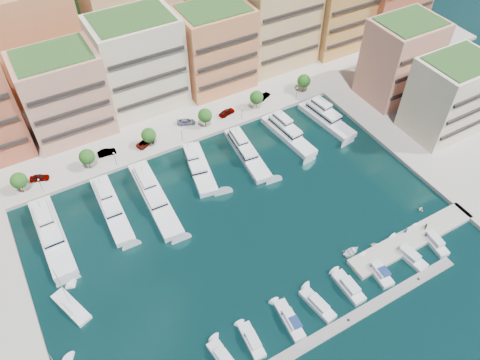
{
  "coord_description": "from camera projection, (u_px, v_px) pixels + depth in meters",
  "views": [
    {
      "loc": [
        -32.55,
        -56.07,
        82.61
      ],
      "look_at": [
        3.72,
        7.3,
        6.0
      ],
      "focal_mm": 35.0,
      "sensor_mm": 36.0,
      "label": 1
    }
  ],
  "objects": [
    {
      "name": "tree_5",
      "position": [
        304.0,
        81.0,
        134.86
      ],
      "size": [
        3.8,
        3.8,
        5.65
      ],
      "color": "#473323",
      "rests_on": "north_quay"
    },
    {
      "name": "lamppost_0",
      "position": [
        40.0,
        183.0,
        108.11
      ],
      "size": [
        0.3,
        0.3,
        4.2
      ],
      "color": "black",
      "rests_on": "north_quay"
    },
    {
      "name": "tender_3",
      "position": [
        421.0,
        209.0,
        107.27
      ],
      "size": [
        1.7,
        1.53,
        0.79
      ],
      "primitive_type": "imported",
      "rotation": [
        0.0,
        0.0,
        1.74
      ],
      "color": "beige",
      "rests_on": "ground"
    },
    {
      "name": "cruiser_2",
      "position": [
        223.0,
        357.0,
        83.24
      ],
      "size": [
        3.34,
        7.33,
        2.55
      ],
      "color": "silver",
      "rests_on": "ground"
    },
    {
      "name": "apartment_east_a",
      "position": [
        400.0,
        59.0,
        128.83
      ],
      "size": [
        18.0,
        14.5,
        22.8
      ],
      "color": "tan",
      "rests_on": "east_quay"
    },
    {
      "name": "person_1",
      "position": [
        426.0,
        226.0,
        101.86
      ],
      "size": [
        1.08,
        1.07,
        1.75
      ],
      "primitive_type": "imported",
      "rotation": [
        0.0,
        0.0,
        3.88
      ],
      "color": "brown",
      "rests_on": "finger_pier"
    },
    {
      "name": "ground",
      "position": [
        242.0,
        225.0,
        104.53
      ],
      "size": [
        400.0,
        400.0,
        0.0
      ],
      "primitive_type": "plane",
      "color": "black",
      "rests_on": "ground"
    },
    {
      "name": "cruiser_8",
      "position": [
        408.0,
        255.0,
        98.37
      ],
      "size": [
        3.6,
        9.23,
        2.55
      ],
      "color": "silver",
      "rests_on": "ground"
    },
    {
      "name": "car_4",
      "position": [
        227.0,
        112.0,
        129.58
      ],
      "size": [
        5.12,
        2.95,
        1.64
      ],
      "primitive_type": "imported",
      "rotation": [
        0.0,
        0.0,
        1.79
      ],
      "color": "gray",
      "rests_on": "north_quay"
    },
    {
      "name": "tree_1",
      "position": [
        87.0,
        157.0,
        112.93
      ],
      "size": [
        3.8,
        3.8,
        5.65
      ],
      "color": "#473323",
      "rests_on": "north_quay"
    },
    {
      "name": "yacht_0",
      "position": [
        50.0,
        231.0,
        101.75
      ],
      "size": [
        4.99,
        23.25,
        7.3
      ],
      "color": "silver",
      "rests_on": "ground"
    },
    {
      "name": "finger_pier",
      "position": [
        412.0,
        240.0,
        101.64
      ],
      "size": [
        32.0,
        5.0,
        2.0
      ],
      "primitive_type": "cube",
      "color": "#9E998E",
      "rests_on": "ground"
    },
    {
      "name": "car_0",
      "position": [
        39.0,
        177.0,
        112.28
      ],
      "size": [
        4.78,
        3.18,
        1.51
      ],
      "primitive_type": "imported",
      "rotation": [
        0.0,
        0.0,
        1.23
      ],
      "color": "gray",
      "rests_on": "north_quay"
    },
    {
      "name": "tender_0",
      "position": [
        351.0,
        252.0,
        99.04
      ],
      "size": [
        4.24,
        3.25,
        0.82
      ],
      "primitive_type": "imported",
      "rotation": [
        0.0,
        0.0,
        1.69
      ],
      "color": "white",
      "rests_on": "ground"
    },
    {
      "name": "apartment_east_b",
      "position": [
        449.0,
        96.0,
        118.78
      ],
      "size": [
        18.0,
        14.5,
        20.8
      ],
      "color": "#F8E3BF",
      "rests_on": "east_quay"
    },
    {
      "name": "yacht_4",
      "position": [
        246.0,
        151.0,
        119.67
      ],
      "size": [
        6.47,
        20.95,
        7.3
      ],
      "color": "silver",
      "rests_on": "ground"
    },
    {
      "name": "yacht_5",
      "position": [
        287.0,
        132.0,
        124.57
      ],
      "size": [
        5.77,
        19.25,
        7.3
      ],
      "color": "silver",
      "rests_on": "ground"
    },
    {
      "name": "lamppost_4",
      "position": [
        297.0,
        92.0,
        132.78
      ],
      "size": [
        0.3,
        0.3,
        4.2
      ],
      "color": "black",
      "rests_on": "north_quay"
    },
    {
      "name": "person_0",
      "position": [
        406.0,
        230.0,
        101.14
      ],
      "size": [
        0.76,
        0.75,
        1.77
      ],
      "primitive_type": "imported",
      "rotation": [
        0.0,
        0.0,
        2.38
      ],
      "color": "#283850",
      "rests_on": "finger_pier"
    },
    {
      "name": "lamppost_1",
      "position": [
        115.0,
        157.0,
        114.27
      ],
      "size": [
        0.3,
        0.3,
        4.2
      ],
      "color": "black",
      "rests_on": "north_quay"
    },
    {
      "name": "car_5",
      "position": [
        264.0,
        96.0,
        134.85
      ],
      "size": [
        4.52,
        3.12,
        1.41
      ],
      "primitive_type": "imported",
      "rotation": [
        0.0,
        0.0,
        1.99
      ],
      "color": "gray",
      "rests_on": "north_quay"
    },
    {
      "name": "sailboat_1",
      "position": [
        71.0,
        307.0,
        90.22
      ],
      "size": [
        5.82,
        9.91,
        13.2
      ],
      "color": "silver",
      "rests_on": "ground"
    },
    {
      "name": "cruiser_7",
      "position": [
        378.0,
        271.0,
        95.55
      ],
      "size": [
        3.34,
        8.12,
        2.66
      ],
      "color": "silver",
      "rests_on": "ground"
    },
    {
      "name": "tree_0",
      "position": [
        19.0,
        181.0,
        107.45
      ],
      "size": [
        3.8,
        3.8,
        5.65
      ],
      "color": "#473323",
      "rests_on": "north_quay"
    },
    {
      "name": "apartment_5",
      "position": [
        277.0,
        21.0,
        139.69
      ],
      "size": [
        22.0,
        16.5,
        26.8
      ],
      "color": "#DAB673",
      "rests_on": "north_quay"
    },
    {
      "name": "apartment_3",
      "position": [
        139.0,
        63.0,
        124.98
      ],
      "size": [
        22.0,
        16.5,
        25.8
      ],
      "color": "#F8E3BF",
      "rests_on": "north_quay"
    },
    {
      "name": "cruiser_5",
      "position": [
        318.0,
        305.0,
        90.38
      ],
      "size": [
        3.55,
        8.42,
        2.55
      ],
      "color": "silver",
      "rests_on": "ground"
    },
    {
      "name": "yacht_2",
      "position": [
        153.0,
        194.0,
        109.3
      ],
      "size": [
        5.75,
        25.43,
        7.3
      ],
      "color": "silver",
      "rests_on": "ground"
    },
    {
      "name": "lamppost_3",
      "position": [
        242.0,
        111.0,
        126.61
      ],
      "size": [
        0.3,
        0.3,
        4.2
      ],
      "color": "black",
      "rests_on": "north_quay"
    },
    {
      "name": "yacht_3",
      "position": [
        198.0,
        165.0,
        115.89
      ],
      "size": [
        7.91,
        18.5,
        7.3
      ],
      "color": "silver",
      "rests_on": "ground"
    },
    {
      "name": "cruiser_3",
      "position": [
        252.0,
        341.0,
        85.31
      ],
      "size": [
        2.9,
        7.46,
        2.55
      ],
      "color": "silver",
      "rests_on": "ground"
    },
    {
      "name": "apartment_4",
      "position": [
        215.0,
        48.0,
        132.04
      ],
      "size": [
        20.0,
        15.5,
        23.8
      ],
      "color": "#DC8552",
      "rests_on": "north_quay"
    },
    {
      "name": "lamppost_2",
      "position": [
        181.0,
        133.0,
        120.44
      ],
      "size": [
        0.3,
        0.3,
        4.2
      ],
      "color": "black",
      "rests_on": "north_quay"
    },
    {
      "name": "tree_2",
      "position": [
        149.0,
        135.0,
        118.41
      ],
      "size": [
        3.8,
        3.8,
        5.65
      ],
      "color": "#473323",
      "rests_on": "north_quay"
    },
    {
      "name": "tree_4",
      "position": [
        257.0,
        97.0,
        129.38
      ],
      "size": [
        3.8,
        3.8,
        5.65
      ],
      "color": "#473323",
      "rests_on": "north_quay"
    },
    {
      "name": "yacht_6",
      "position": [
        325.0,
        117.0,
        129.05
      ],
      "size": [
        6.71,
        18.99,
        7.3
      ],
      "color": "silver",
      "rests_on": "ground"
    },
    {
      "name": "backblock_1",
      "position": [
        29.0,
        40.0,
        128.69
      ],
      "size": [
        26.0,
        18.0,
        30.0
      ],
      "primitive_type": "cube",
      "color": "#DC8552",
      "rests_on": "north_quay"
    },
    {
      "name": "cruiser_4",
      "position": [
        290.0,
        320.0,
        88.11
      ],
      "size": [
        3.23,
        8.85,
        2.66
      ],
      "color": "silver",
      "rests_on": "ground"
    },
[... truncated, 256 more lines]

